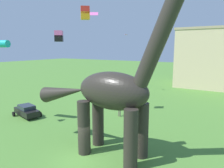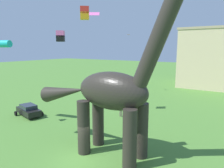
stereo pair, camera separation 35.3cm
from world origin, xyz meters
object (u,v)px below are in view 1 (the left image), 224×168
(person_photographer, at_px, (120,109))
(kite_near_high, at_px, (92,14))
(kite_high_left, at_px, (126,35))
(parked_sedan_left, at_px, (27,111))
(kite_high_right, at_px, (59,36))
(kite_mid_left, at_px, (85,13))
(person_strolling_adult, at_px, (132,106))
(dinosaur_sculpture, at_px, (112,91))

(person_photographer, height_order, kite_near_high, kite_near_high)
(person_photographer, bearing_deg, kite_high_left, -155.10)
(person_photographer, bearing_deg, parked_sedan_left, -58.35)
(person_photographer, distance_m, kite_near_high, 12.70)
(person_photographer, relative_size, kite_high_left, 2.13)
(kite_high_right, xyz_separation_m, kite_high_left, (1.01, 16.89, 1.00))
(kite_mid_left, height_order, kite_near_high, kite_near_high)
(person_photographer, distance_m, person_strolling_adult, 2.35)
(dinosaur_sculpture, height_order, kite_near_high, dinosaur_sculpture)
(dinosaur_sculpture, xyz_separation_m, parked_sedan_left, (-14.91, 2.66, -4.76))
(kite_high_right, bearing_deg, dinosaur_sculpture, -27.20)
(kite_high_right, distance_m, kite_mid_left, 13.59)
(person_strolling_adult, bearing_deg, kite_high_left, -41.42)
(kite_high_right, bearing_deg, person_photographer, 21.45)
(kite_near_high, xyz_separation_m, kite_high_left, (-3.20, 15.10, -1.72))
(kite_high_left, bearing_deg, kite_near_high, -78.05)
(dinosaur_sculpture, relative_size, person_photographer, 8.93)
(person_strolling_adult, distance_m, kite_high_left, 17.38)
(dinosaur_sculpture, height_order, person_photographer, dinosaur_sculpture)
(person_photographer, xyz_separation_m, kite_near_high, (-3.35, -1.18, 12.19))
(person_photographer, height_order, person_strolling_adult, person_photographer)
(person_strolling_adult, distance_m, kite_near_high, 13.41)
(person_photographer, relative_size, kite_mid_left, 1.92)
(dinosaur_sculpture, xyz_separation_m, person_strolling_adult, (-3.74, 11.39, -4.64))
(parked_sedan_left, height_order, kite_high_right, kite_high_right)
(dinosaur_sculpture, relative_size, person_strolling_adult, 9.99)
(person_photographer, bearing_deg, kite_near_high, -70.85)
(kite_mid_left, height_order, kite_high_left, kite_mid_left)
(parked_sedan_left, distance_m, kite_near_high, 15.26)
(dinosaur_sculpture, bearing_deg, kite_high_right, 153.07)
(parked_sedan_left, height_order, kite_high_left, kite_high_left)
(parked_sedan_left, distance_m, kite_high_left, 23.38)
(parked_sedan_left, relative_size, person_photographer, 2.61)
(dinosaur_sculpture, height_order, kite_high_right, dinosaur_sculpture)
(person_strolling_adult, bearing_deg, kite_high_right, 48.64)
(person_photographer, xyz_separation_m, kite_high_right, (-7.56, -2.97, 9.47))
(parked_sedan_left, relative_size, person_strolling_adult, 2.92)
(parked_sedan_left, bearing_deg, kite_near_high, 50.65)
(dinosaur_sculpture, relative_size, kite_high_left, 19.00)
(dinosaur_sculpture, xyz_separation_m, kite_near_high, (-7.84, 7.98, 7.67))
(person_photographer, bearing_deg, kite_high_right, -68.85)
(kite_high_right, bearing_deg, kite_mid_left, -36.26)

